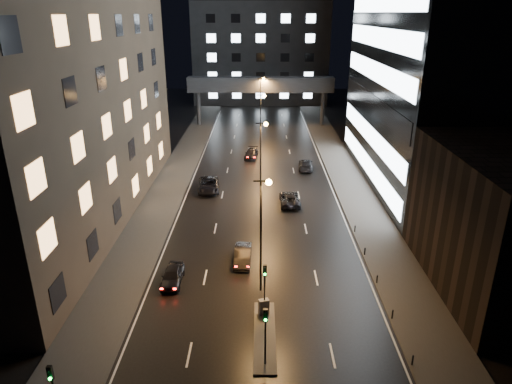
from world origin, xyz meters
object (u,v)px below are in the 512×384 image
Objects in this scene: car_away_b at (243,255)px; car_toward_a at (290,199)px; car_away_d at (251,154)px; utility_cabinet at (264,307)px; car_away_c at (209,185)px; car_away_a at (173,275)px; car_toward_b at (306,164)px.

car_toward_a is (5.33, 14.25, -0.01)m from car_away_b.
car_away_d is 20.16m from car_toward_a.
utility_cabinet is (1.75, -42.00, 0.11)m from car_away_d.
utility_cabinet is (7.19, -26.97, -0.02)m from car_away_c.
car_away_a is 3.27× the size of utility_cabinet.
car_away_a is 7.06m from car_away_b.
car_away_b is 8.48m from utility_cabinet.
car_away_d is (0.20, 33.75, -0.04)m from car_away_b.
car_toward_a is (11.38, 17.88, 0.00)m from car_away_a.
car_away_b is 33.75m from car_away_d.
utility_cabinet is at bearing -75.40° from car_away_b.
car_away_c is 1.23× the size of car_away_d.
car_toward_b is (14.63, 31.54, 0.03)m from car_away_a.
car_away_b is at bearing -79.46° from car_away_c.
car_toward_a is at bearing 63.77° from utility_cabinet.
car_away_a is at bearing 132.31° from utility_cabinet.
utility_cabinet is (-3.39, -22.50, 0.08)m from car_toward_a.
utility_cabinet is (-6.64, -36.16, 0.04)m from car_toward_b.
car_away_b reaches higher than car_away_d.
car_away_a is 0.95× the size of car_away_b.
utility_cabinet reaches higher than car_away_a.
car_toward_b is at bearing 65.14° from car_away_a.
car_toward_a reaches higher than car_away_d.
car_away_b is at bearing -83.60° from car_away_d.
car_away_c is (-5.24, 18.72, 0.08)m from car_away_b.
utility_cabinet is (8.00, -4.62, 0.08)m from car_away_a.
utility_cabinet is at bearing 84.32° from car_toward_b.
car_toward_a is 22.75m from utility_cabinet.
car_away_c is 1.13× the size of car_toward_b.
car_away_a is 37.89m from car_away_d.
car_away_c is at bearing -23.70° from car_toward_a.
car_away_a is 9.24m from utility_cabinet.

